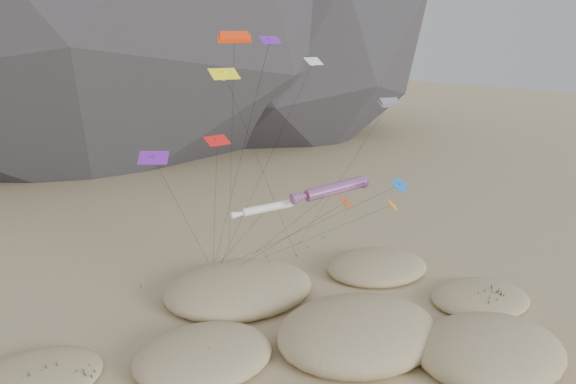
{
  "coord_description": "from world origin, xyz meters",
  "views": [
    {
      "loc": [
        -27.82,
        -31.86,
        26.11
      ],
      "look_at": [
        0.06,
        12.0,
        12.04
      ],
      "focal_mm": 35.0,
      "sensor_mm": 36.0,
      "label": 1
    }
  ],
  "objects": [
    {
      "name": "delta_kites",
      "position": [
        -1.13,
        11.17,
        17.31
      ],
      "size": [
        25.64,
        19.79,
        26.44
      ],
      "color": "blue",
      "rests_on": "ground"
    },
    {
      "name": "white_tube_kite",
      "position": [
        -2.66,
        11.8,
        10.87
      ],
      "size": [
        6.36,
        12.82,
        11.51
      ],
      "color": "white",
      "rests_on": "ground"
    },
    {
      "name": "ground",
      "position": [
        0.0,
        0.0,
        0.0
      ],
      "size": [
        500.0,
        500.0,
        0.0
      ],
      "primitive_type": "plane",
      "color": "#CCB789",
      "rests_on": "ground"
    },
    {
      "name": "dune_grass",
      "position": [
        -2.22,
        3.15,
        0.83
      ],
      "size": [
        43.11,
        28.51,
        1.5
      ],
      "color": "black",
      "rests_on": "ground"
    },
    {
      "name": "kite_stakes",
      "position": [
        1.93,
        23.86,
        0.15
      ],
      "size": [
        26.27,
        5.17,
        0.3
      ],
      "color": "#3F2D1E",
      "rests_on": "ground"
    },
    {
      "name": "multi_parafoil",
      "position": [
        9.67,
        9.04,
        20.04
      ],
      "size": [
        2.46,
        18.09,
        20.78
      ],
      "color": "red",
      "rests_on": "ground"
    },
    {
      "name": "rainbow_tube_kite",
      "position": [
        4.04,
        10.14,
        12.17
      ],
      "size": [
        8.73,
        15.51,
        13.14
      ],
      "color": "orange",
      "rests_on": "ground"
    },
    {
      "name": "orange_parafoil",
      "position": [
        -4.07,
        14.45,
        26.1
      ],
      "size": [
        7.07,
        14.82,
        26.92
      ],
      "color": "#FF3A0D",
      "rests_on": "ground"
    },
    {
      "name": "dunes",
      "position": [
        -1.91,
        3.7,
        0.75
      ],
      "size": [
        51.94,
        38.69,
        4.32
      ],
      "color": "#CCB789",
      "rests_on": "ground"
    }
  ]
}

